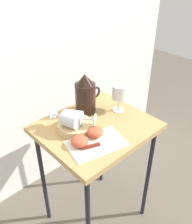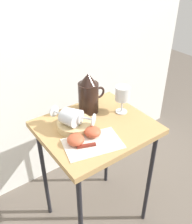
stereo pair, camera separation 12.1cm
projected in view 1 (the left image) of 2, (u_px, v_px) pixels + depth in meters
name	position (u px, v px, depth m)	size (l,w,h in m)	color
ground_plane	(96.00, 214.00, 1.66)	(6.00, 6.00, 0.00)	#665B51
curtain_drape	(34.00, 55.00, 1.47)	(2.40, 0.03, 1.91)	white
table	(96.00, 137.00, 1.30)	(0.55, 0.48, 0.73)	tan
linen_napkin	(96.00, 144.00, 1.14)	(0.26, 0.17, 0.00)	silver
basket_tray	(75.00, 126.00, 1.22)	(0.17, 0.17, 0.04)	tan
pitcher	(86.00, 97.00, 1.32)	(0.16, 0.11, 0.22)	black
wine_glass_upright	(119.00, 93.00, 1.32)	(0.08, 0.08, 0.15)	silver
wine_glass_tipped_near	(74.00, 117.00, 1.19)	(0.14, 0.16, 0.07)	silver
wine_glass_tipped_far	(70.00, 119.00, 1.18)	(0.11, 0.16, 0.07)	silver
apple_half_left	(79.00, 141.00, 1.12)	(0.08, 0.08, 0.04)	#C15133
apple_half_right	(95.00, 132.00, 1.17)	(0.08, 0.08, 0.04)	#C15133
knife	(97.00, 145.00, 1.12)	(0.20, 0.09, 0.01)	silver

